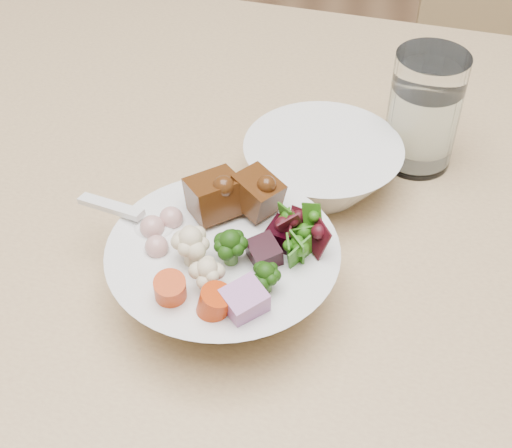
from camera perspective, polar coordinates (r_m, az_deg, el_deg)
name	(u,v)px	position (r m, az deg, el deg)	size (l,w,h in m)	color
food_bowl	(226,268)	(0.60, -2.44, -3.53)	(0.19, 0.19, 0.10)	white
soup_spoon	(143,224)	(0.61, -9.06, 0.04)	(0.10, 0.06, 0.02)	white
water_glass	(423,115)	(0.75, 13.21, 8.48)	(0.07, 0.07, 0.12)	white
side_bowl	(322,167)	(0.72, 5.29, 4.56)	(0.16, 0.16, 0.05)	white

